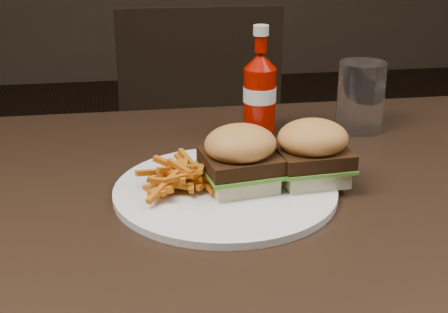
{
  "coord_description": "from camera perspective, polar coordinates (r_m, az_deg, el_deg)",
  "views": [
    {
      "loc": [
        -0.2,
        -0.73,
        1.1
      ],
      "look_at": [
        -0.09,
        0.02,
        0.8
      ],
      "focal_mm": 50.0,
      "sensor_mm": 36.0,
      "label": 1
    }
  ],
  "objects": [
    {
      "name": "tumbler",
      "position": [
        1.08,
        12.38,
        5.19
      ],
      "size": [
        0.08,
        0.08,
        0.12
      ],
      "primitive_type": "cylinder",
      "rotation": [
        0.0,
        0.0,
        0.05
      ],
      "color": "white",
      "rests_on": "dining_table"
    },
    {
      "name": "dining_table",
      "position": [
        0.84,
        6.13,
        -4.66
      ],
      "size": [
        1.2,
        0.8,
        0.04
      ],
      "primitive_type": "cube",
      "color": "black",
      "rests_on": "ground"
    },
    {
      "name": "sandwich_half_a",
      "position": [
        0.82,
        1.47,
        -2.09
      ],
      "size": [
        0.1,
        0.09,
        0.02
      ],
      "primitive_type": "cube",
      "rotation": [
        0.0,
        0.0,
        0.16
      ],
      "color": "beige",
      "rests_on": "plate"
    },
    {
      "name": "ketchup_bottle",
      "position": [
        1.03,
        3.27,
        5.16
      ],
      "size": [
        0.06,
        0.06,
        0.11
      ],
      "primitive_type": "cylinder",
      "rotation": [
        0.0,
        0.0,
        0.25
      ],
      "color": "#9C0B00",
      "rests_on": "dining_table"
    },
    {
      "name": "fries_pile",
      "position": [
        0.81,
        -3.94,
        -1.55
      ],
      "size": [
        0.11,
        0.11,
        0.04
      ],
      "primitive_type": null,
      "rotation": [
        0.0,
        0.0,
        -0.18
      ],
      "color": "#B24717",
      "rests_on": "plate"
    },
    {
      "name": "sandwich_half_b",
      "position": [
        0.85,
        7.95,
        -1.46
      ],
      "size": [
        0.09,
        0.09,
        0.02
      ],
      "primitive_type": "cube",
      "rotation": [
        0.0,
        0.0,
        0.07
      ],
      "color": "beige",
      "rests_on": "plate"
    },
    {
      "name": "chair_far",
      "position": [
        1.83,
        -2.57,
        0.19
      ],
      "size": [
        0.44,
        0.44,
        0.04
      ],
      "primitive_type": "cube",
      "rotation": [
        0.0,
        0.0,
        3.11
      ],
      "color": "black",
      "rests_on": "ground"
    },
    {
      "name": "plate",
      "position": [
        0.83,
        0.11,
        -3.15
      ],
      "size": [
        0.3,
        0.3,
        0.01
      ],
      "primitive_type": "cylinder",
      "color": "white",
      "rests_on": "dining_table"
    }
  ]
}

